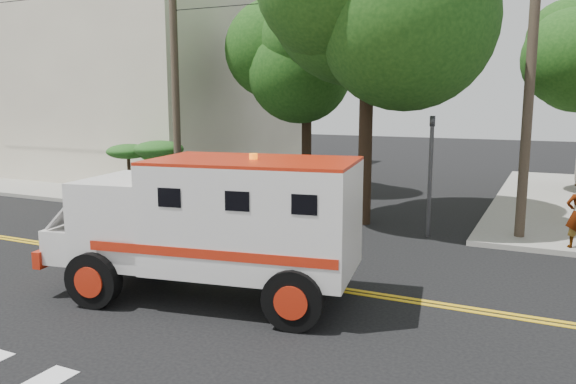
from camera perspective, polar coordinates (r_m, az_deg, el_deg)
The scene contains 10 objects.
ground at distance 13.69m, azimuth -7.02°, elevation -7.98°, with size 100.00×100.00×0.00m, color black.
sidewalk_nw at distance 32.23m, azimuth -14.36°, elevation 1.99°, with size 17.00×17.00×0.15m, color gray.
building_left at distance 34.44m, azimuth -15.68°, elevation 10.86°, with size 16.00×14.00×10.00m, color beige.
utility_pole_left at distance 21.20m, azimuth -11.37°, elevation 10.38°, with size 0.28×0.28×9.00m, color #382D23.
utility_pole_right at distance 17.19m, azimuth 23.34°, elevation 10.08°, with size 0.28×0.28×9.00m, color #382D23.
tree_left at distance 24.82m, azimuth 2.43°, elevation 13.23°, with size 4.48×4.20×7.70m.
traffic_signal at distance 17.00m, azimuth 14.30°, elevation 2.88°, with size 0.15×0.18×3.60m.
accessibility_sign at distance 21.86m, azimuth -12.09°, elevation 2.09°, with size 0.45×0.10×2.02m.
palm_planter at distance 22.95m, azimuth -13.87°, elevation 3.07°, with size 3.52×2.63×2.36m.
armored_truck at distance 11.48m, azimuth -7.39°, elevation -2.80°, with size 6.71×3.46×2.92m.
Camera 1 is at (7.10, -10.97, 4.08)m, focal length 35.00 mm.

